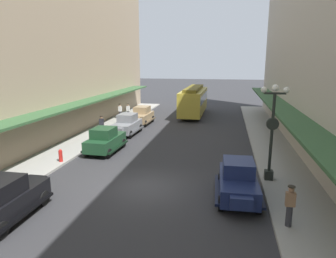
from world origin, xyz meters
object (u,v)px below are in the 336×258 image
Objects in this scene: pedestrian_2 at (290,206)px; parked_car_1 at (105,139)px; parked_car_2 at (238,180)px; pedestrian_0 at (120,111)px; streetcar at (194,100)px; parked_car_0 at (142,115)px; fire_hydrant at (61,155)px; parked_car_4 at (127,124)px; lamp_post_with_clock at (272,129)px; pedestrian_1 at (102,125)px; parked_car_3 at (5,198)px; pedestrian_3 at (128,111)px.

parked_car_1 is at bearing 142.81° from pedestrian_2.
pedestrian_0 is at bearing 124.79° from parked_car_2.
streetcar is 9.05m from pedestrian_0.
parked_car_0 reaches higher than fire_hydrant.
lamp_post_with_clock is at bearing -39.10° from parked_car_4.
parked_car_4 reaches higher than pedestrian_1.
parked_car_4 is at bearing 140.90° from lamp_post_with_clock.
parked_car_4 is 11.97m from streetcar.
parked_car_3 reaches higher than pedestrian_0.
lamp_post_with_clock reaches higher than fire_hydrant.
parked_car_2 is at bearing -32.91° from parked_car_1.
parked_car_1 reaches higher than pedestrian_1.
fire_hydrant is 0.49× the size of pedestrian_0.
pedestrian_3 is (-2.02, 22.04, 0.07)m from parked_car_3.
parked_car_2 is at bearing -14.99° from fire_hydrant.
pedestrian_1 is at bearing -108.35° from parked_car_0.
pedestrian_3 is at bearing -148.52° from streetcar.
parked_car_1 is 2.57× the size of pedestrian_1.
parked_car_2 and parked_car_4 have the same top height.
parked_car_0 is 18.72m from parked_car_2.
streetcar is 1.86× the size of lamp_post_with_clock.
pedestrian_0 is 7.52m from pedestrian_1.
streetcar reaches higher than parked_car_0.
lamp_post_with_clock is at bearing -2.40° from fire_hydrant.
pedestrian_3 is at bearing 122.43° from parked_car_2.
parked_car_3 is at bearing -157.97° from parked_car_2.
pedestrian_0 is (-1.33, 14.83, 0.45)m from fire_hydrant.
parked_car_0 is 13.34m from fire_hydrant.
pedestrian_0 is 24.73m from pedestrian_2.
parked_car_0 is 20.04m from parked_car_3.
pedestrian_2 is at bearing -54.88° from pedestrian_0.
parked_car_2 reaches higher than fire_hydrant.
lamp_post_with_clock is at bearing -47.49° from pedestrian_0.
pedestrian_2 reaches higher than fire_hydrant.
fire_hydrant is (-1.61, -13.23, -0.38)m from parked_car_0.
parked_car_0 is 1.00× the size of parked_car_2.
pedestrian_1 is (-1.83, 14.18, 0.07)m from parked_car_3.
parked_car_4 is at bearing 92.56° from parked_car_1.
lamp_post_with_clock reaches higher than parked_car_1.
lamp_post_with_clock is (11.18, -9.09, 2.04)m from parked_car_4.
parked_car_1 is 2.57× the size of pedestrian_2.
parked_car_1 and parked_car_4 have the same top height.
lamp_post_with_clock is 3.09× the size of pedestrian_2.
parked_car_3 is at bearing -82.64° from pedestrian_1.
streetcar is at bearing 107.64° from lamp_post_with_clock.
parked_car_1 is at bearing 147.09° from parked_car_2.
pedestrian_1 is (-0.34, 7.37, 0.45)m from fire_hydrant.
parked_car_0 and parked_car_2 have the same top height.
streetcar reaches higher than pedestrian_2.
pedestrian_2 is at bearing -37.19° from parked_car_1.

